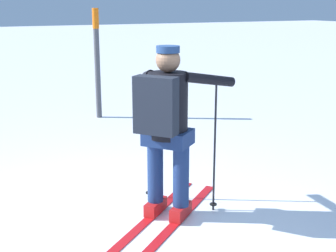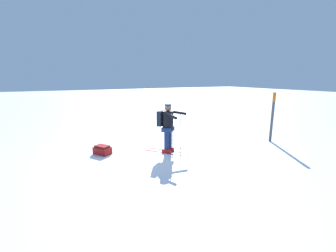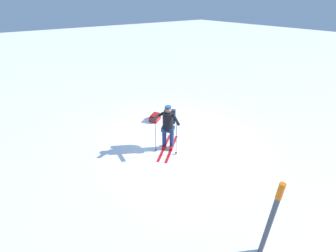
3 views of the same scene
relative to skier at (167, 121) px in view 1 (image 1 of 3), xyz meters
The scene contains 3 objects.
ground_plane 1.12m from the skier, 66.52° to the right, with size 80.00×80.00×0.00m, color white.
skier is the anchor object (origin of this frame).
trail_marker 4.21m from the skier, behind, with size 0.11×0.11×1.89m.
Camera 1 is at (3.41, -1.25, 1.97)m, focal length 50.00 mm.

